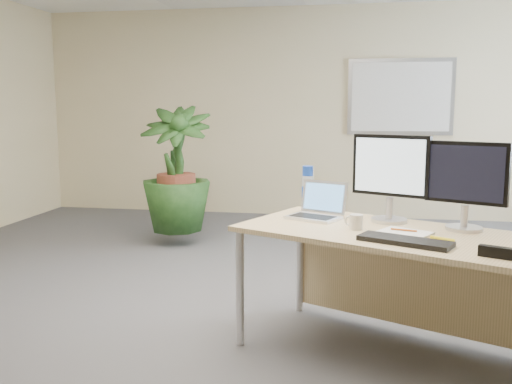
% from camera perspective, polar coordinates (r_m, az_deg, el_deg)
% --- Properties ---
extents(floor, '(8.00, 8.00, 0.00)m').
position_cam_1_polar(floor, '(3.81, -1.09, -13.55)').
color(floor, '#46474B').
rests_on(floor, ground).
extents(back_wall, '(7.00, 0.04, 2.70)m').
position_cam_1_polar(back_wall, '(7.50, 4.90, 7.89)').
color(back_wall, beige).
rests_on(back_wall, floor).
extents(whiteboard, '(1.30, 0.04, 0.95)m').
position_cam_1_polar(whiteboard, '(7.45, 14.25, 9.20)').
color(whiteboard, '#9D9DA1').
rests_on(whiteboard, back_wall).
extents(desk, '(2.08, 1.54, 0.74)m').
position_cam_1_polar(desk, '(3.39, 15.75, -6.32)').
color(desk, tan).
rests_on(desk, floor).
extents(floor_plant, '(0.91, 0.91, 1.50)m').
position_cam_1_polar(floor_plant, '(5.94, -8.00, 1.87)').
color(floor_plant, '#153413').
rests_on(floor_plant, floor).
extents(monitor_left, '(0.45, 0.24, 0.53)m').
position_cam_1_polar(monitor_left, '(3.52, 13.31, 1.92)').
color(monitor_left, silver).
rests_on(monitor_left, desk).
extents(monitor_right, '(0.43, 0.23, 0.50)m').
position_cam_1_polar(monitor_right, '(3.41, 20.29, 1.15)').
color(monitor_right, silver).
rests_on(monitor_right, desk).
extents(laptop, '(0.40, 0.38, 0.22)m').
position_cam_1_polar(laptop, '(3.62, 6.22, -1.64)').
color(laptop, silver).
rests_on(laptop, desk).
extents(keyboard, '(0.49, 0.34, 0.03)m').
position_cam_1_polar(keyboard, '(3.03, 14.67, -4.75)').
color(keyboard, black).
rests_on(keyboard, desk).
extents(coffee_mug, '(0.11, 0.08, 0.09)m').
position_cam_1_polar(coffee_mug, '(3.31, 9.93, -2.97)').
color(coffee_mug, silver).
rests_on(coffee_mug, desk).
extents(spiral_notebook, '(0.33, 0.31, 0.01)m').
position_cam_1_polar(spiral_notebook, '(3.26, 14.65, -3.97)').
color(spiral_notebook, white).
rests_on(spiral_notebook, desk).
extents(orange_pen, '(0.14, 0.05, 0.01)m').
position_cam_1_polar(orange_pen, '(3.28, 14.56, -3.69)').
color(orange_pen, '#CA5A16').
rests_on(orange_pen, spiral_notebook).
extents(yellow_highlighter, '(0.12, 0.08, 0.02)m').
position_cam_1_polar(yellow_highlighter, '(3.16, 18.14, -4.47)').
color(yellow_highlighter, yellow).
rests_on(yellow_highlighter, desk).
extents(water_bottle, '(0.08, 0.08, 0.30)m').
position_cam_1_polar(water_bottle, '(3.83, 5.18, 0.24)').
color(water_bottle, silver).
rests_on(water_bottle, desk).
extents(stapler, '(0.16, 0.10, 0.05)m').
position_cam_1_polar(stapler, '(2.89, 22.91, -5.57)').
color(stapler, black).
rests_on(stapler, desk).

